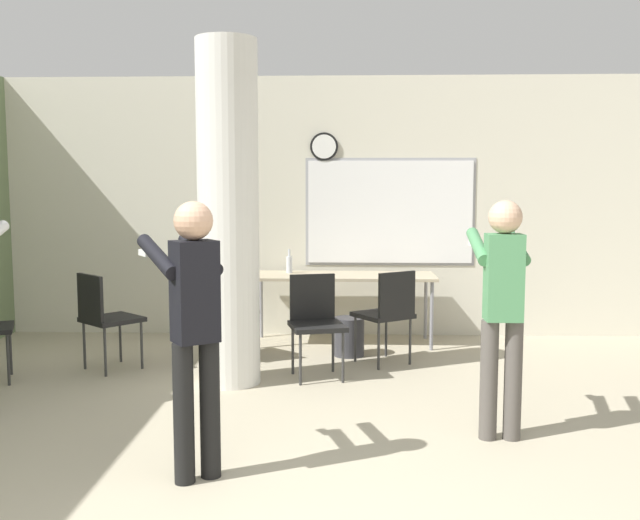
{
  "coord_description": "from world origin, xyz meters",
  "views": [
    {
      "loc": [
        0.27,
        -2.73,
        1.64
      ],
      "look_at": [
        0.08,
        2.37,
        1.1
      ],
      "focal_mm": 40.0,
      "sensor_mm": 36.0,
      "label": 1
    }
  ],
  "objects": [
    {
      "name": "chair_near_pillar",
      "position": [
        -1.86,
        3.39,
        0.51
      ],
      "size": [
        0.62,
        0.62,
        0.87
      ],
      "color": "black",
      "rests_on": "ground_plane"
    },
    {
      "name": "support_pillar",
      "position": [
        -0.69,
        3.04,
        1.4
      ],
      "size": [
        0.5,
        0.5,
        2.8
      ],
      "color": "silver",
      "rests_on": "ground_plane"
    },
    {
      "name": "chair_table_front",
      "position": [
        0.01,
        3.27,
        0.51
      ],
      "size": [
        0.54,
        0.54,
        0.87
      ],
      "color": "black",
      "rests_on": "ground_plane"
    },
    {
      "name": "chair_table_right",
      "position": [
        0.65,
        3.69,
        0.51
      ],
      "size": [
        0.61,
        0.61,
        0.87
      ],
      "color": "black",
      "rests_on": "ground_plane"
    },
    {
      "name": "chair_table_left",
      "position": [
        -0.9,
        3.79,
        0.51
      ],
      "size": [
        0.62,
        0.62,
        0.87
      ],
      "color": "black",
      "rests_on": "ground_plane"
    },
    {
      "name": "waste_bin",
      "position": [
        0.3,
        4.03,
        0.18
      ],
      "size": [
        0.3,
        0.3,
        0.37
      ],
      "color": "#38383D",
      "rests_on": "ground_plane"
    },
    {
      "name": "folding_table",
      "position": [
        0.24,
        4.55,
        0.68
      ],
      "size": [
        1.89,
        0.67,
        0.72
      ],
      "color": "tan",
      "rests_on": "ground_plane"
    },
    {
      "name": "bottle_on_table",
      "position": [
        -0.33,
        4.67,
        0.82
      ],
      "size": [
        0.06,
        0.06,
        0.25
      ],
      "color": "silver",
      "rests_on": "folding_table"
    },
    {
      "name": "person_playing_side",
      "position": [
        1.27,
        1.81,
        0.91
      ],
      "size": [
        0.33,
        0.61,
        1.55
      ],
      "color": "#514C47",
      "rests_on": "ground_plane"
    },
    {
      "name": "wall_back",
      "position": [
        0.02,
        5.06,
        1.4
      ],
      "size": [
        8.0,
        0.15,
        2.8
      ],
      "color": "beige",
      "rests_on": "ground_plane"
    },
    {
      "name": "person_playing_front",
      "position": [
        -0.57,
        1.1,
        0.92
      ],
      "size": [
        0.56,
        0.62,
        1.56
      ],
      "color": "black",
      "rests_on": "ground_plane"
    }
  ]
}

